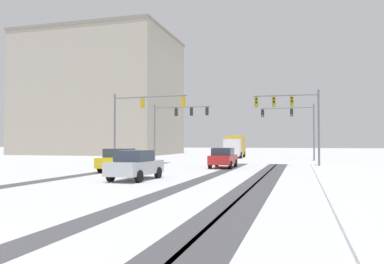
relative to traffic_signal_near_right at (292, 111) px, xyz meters
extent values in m
cube|color=#4C4C51|center=(-4.64, -13.80, -4.77)|extent=(0.96, 34.99, 0.01)
cube|color=#4C4C51|center=(-12.57, -13.80, -4.77)|extent=(1.12, 34.99, 0.01)
cube|color=#4C4C51|center=(-1.81, -13.80, -4.77)|extent=(0.77, 34.99, 0.01)
cube|color=#4C4C51|center=(-1.02, -13.80, -4.77)|extent=(1.05, 34.99, 0.01)
cube|color=white|center=(3.58, -15.39, -4.71)|extent=(4.00, 34.99, 0.12)
cylinder|color=slate|center=(2.18, 0.11, -1.52)|extent=(0.18, 0.18, 6.50)
cylinder|color=slate|center=(-0.54, 0.00, 1.33)|extent=(5.44, 0.34, 0.12)
cube|color=#B79319|center=(0.00, 0.02, 0.78)|extent=(0.33, 0.25, 0.90)
sphere|color=black|center=(0.01, -0.14, 1.08)|extent=(0.20, 0.20, 0.20)
sphere|color=black|center=(0.01, -0.14, 0.78)|extent=(0.20, 0.20, 0.20)
sphere|color=green|center=(0.01, -0.14, 0.48)|extent=(0.20, 0.20, 0.20)
cube|color=#B79319|center=(-1.49, -0.04, 0.78)|extent=(0.33, 0.25, 0.90)
sphere|color=black|center=(-1.48, -0.20, 1.08)|extent=(0.20, 0.20, 0.20)
sphere|color=black|center=(-1.48, -0.20, 0.78)|extent=(0.20, 0.20, 0.20)
sphere|color=green|center=(-1.48, -0.20, 0.48)|extent=(0.20, 0.20, 0.20)
cube|color=#B79319|center=(-2.99, -0.10, 0.78)|extent=(0.33, 0.25, 0.90)
sphere|color=black|center=(-2.98, -0.26, 1.08)|extent=(0.20, 0.20, 0.20)
sphere|color=black|center=(-2.98, -0.26, 0.78)|extent=(0.20, 0.20, 0.20)
sphere|color=green|center=(-2.98, -0.26, 0.48)|extent=(0.20, 0.20, 0.20)
cylinder|color=slate|center=(-15.67, -1.89, -1.52)|extent=(0.18, 0.18, 6.50)
cylinder|color=slate|center=(-12.16, -2.11, 1.33)|extent=(7.03, 0.55, 0.12)
cube|color=#B79319|center=(-12.86, -2.07, 0.78)|extent=(0.33, 0.26, 0.90)
sphere|color=black|center=(-12.85, -1.91, 1.08)|extent=(0.20, 0.20, 0.20)
sphere|color=black|center=(-12.85, -1.91, 0.78)|extent=(0.20, 0.20, 0.20)
sphere|color=green|center=(-12.85, -1.91, 0.48)|extent=(0.20, 0.20, 0.20)
cube|color=#B79319|center=(-9.00, -2.30, 0.78)|extent=(0.33, 0.26, 0.90)
sphere|color=black|center=(-8.99, -2.14, 1.08)|extent=(0.20, 0.20, 0.20)
sphere|color=black|center=(-8.99, -2.14, 0.78)|extent=(0.20, 0.20, 0.20)
sphere|color=green|center=(-8.99, -2.14, 0.48)|extent=(0.20, 0.20, 0.20)
cylinder|color=slate|center=(2.18, 12.11, -1.52)|extent=(0.18, 0.18, 6.50)
cylinder|color=slate|center=(-0.88, 12.33, 1.33)|extent=(6.13, 0.57, 0.12)
cube|color=black|center=(-0.27, 12.29, 0.78)|extent=(0.34, 0.26, 0.90)
sphere|color=black|center=(-0.28, 12.13, 1.08)|extent=(0.20, 0.20, 0.20)
sphere|color=black|center=(-0.28, 12.13, 0.78)|extent=(0.20, 0.20, 0.20)
sphere|color=green|center=(-0.28, 12.13, 0.48)|extent=(0.20, 0.20, 0.20)
cube|color=black|center=(-3.64, 12.54, 0.78)|extent=(0.34, 0.26, 0.90)
sphere|color=black|center=(-3.65, 12.38, 1.08)|extent=(0.20, 0.20, 0.20)
sphere|color=black|center=(-3.65, 12.38, 0.78)|extent=(0.20, 0.20, 0.20)
sphere|color=green|center=(-3.65, 12.38, 0.48)|extent=(0.20, 0.20, 0.20)
cylinder|color=slate|center=(-15.67, 8.11, -1.52)|extent=(0.18, 0.18, 6.50)
cylinder|color=slate|center=(-12.35, 8.06, 1.33)|extent=(6.64, 0.21, 0.12)
cube|color=black|center=(-13.02, 8.07, 0.78)|extent=(0.32, 0.24, 0.90)
sphere|color=black|center=(-13.02, 8.23, 1.08)|extent=(0.20, 0.20, 0.20)
sphere|color=black|center=(-13.02, 8.23, 0.78)|extent=(0.20, 0.20, 0.20)
sphere|color=green|center=(-13.02, 8.23, 0.48)|extent=(0.20, 0.20, 0.20)
cube|color=black|center=(-11.19, 8.05, 0.78)|extent=(0.32, 0.24, 0.90)
sphere|color=black|center=(-11.19, 8.21, 1.08)|extent=(0.20, 0.20, 0.20)
sphere|color=black|center=(-11.19, 8.21, 0.78)|extent=(0.20, 0.20, 0.20)
sphere|color=green|center=(-11.19, 8.21, 0.48)|extent=(0.20, 0.20, 0.20)
cube|color=black|center=(-9.37, 8.02, 0.78)|extent=(0.32, 0.24, 0.90)
sphere|color=black|center=(-9.37, 8.18, 1.08)|extent=(0.20, 0.20, 0.20)
sphere|color=black|center=(-9.37, 8.18, 0.78)|extent=(0.20, 0.20, 0.20)
sphere|color=green|center=(-9.37, 8.18, 0.48)|extent=(0.20, 0.20, 0.20)
cube|color=red|center=(-5.36, -3.03, -4.10)|extent=(1.72, 4.11, 0.70)
cube|color=#2D3847|center=(-5.36, -3.18, -3.45)|extent=(1.57, 1.91, 0.60)
cylinder|color=black|center=(-6.18, -1.76, -4.45)|extent=(0.22, 0.64, 0.64)
cylinder|color=black|center=(-4.56, -1.75, -4.45)|extent=(0.22, 0.64, 0.64)
cylinder|color=black|center=(-6.16, -4.31, -4.45)|extent=(0.22, 0.64, 0.64)
cylinder|color=black|center=(-4.55, -4.30, -4.45)|extent=(0.22, 0.64, 0.64)
cube|color=yellow|center=(-11.60, -8.94, -4.10)|extent=(1.83, 4.15, 0.70)
cube|color=#2D3847|center=(-11.60, -9.09, -3.45)|extent=(1.62, 1.95, 0.60)
cylinder|color=black|center=(-12.37, -7.65, -4.45)|extent=(0.24, 0.65, 0.64)
cylinder|color=black|center=(-10.75, -7.70, -4.45)|extent=(0.24, 0.65, 0.64)
cylinder|color=black|center=(-12.45, -10.19, -4.45)|extent=(0.24, 0.65, 0.64)
cylinder|color=black|center=(-10.83, -10.24, -4.45)|extent=(0.24, 0.65, 0.64)
cube|color=#B7BABF|center=(-8.03, -14.28, -4.10)|extent=(1.83, 4.15, 0.70)
cube|color=#2D3847|center=(-8.03, -14.43, -3.45)|extent=(1.62, 1.95, 0.60)
cylinder|color=black|center=(-8.80, -12.98, -4.45)|extent=(0.24, 0.65, 0.64)
cylinder|color=black|center=(-7.18, -13.04, -4.45)|extent=(0.24, 0.65, 0.64)
cylinder|color=black|center=(-8.88, -15.52, -4.45)|extent=(0.24, 0.65, 0.64)
cylinder|color=black|center=(-7.26, -15.58, -4.45)|extent=(0.24, 0.65, 0.64)
cube|color=silver|center=(-7.80, 15.55, -3.30)|extent=(2.19, 2.29, 2.10)
cube|color=gold|center=(-7.97, 19.25, -3.05)|extent=(2.42, 5.29, 2.60)
cylinder|color=black|center=(-6.81, 16.04, -4.35)|extent=(0.32, 0.85, 0.84)
cylinder|color=black|center=(-8.83, 15.95, -4.35)|extent=(0.32, 0.85, 0.84)
cylinder|color=black|center=(-7.02, 20.72, -4.35)|extent=(0.32, 0.85, 0.84)
cylinder|color=black|center=(-9.04, 20.63, -4.35)|extent=(0.32, 0.85, 0.84)
cube|color=#A89E8E|center=(-33.85, 28.23, 5.58)|extent=(25.48, 18.68, 20.71)
cube|color=gray|center=(-33.85, 28.23, 16.19)|extent=(25.78, 18.98, 0.50)
camera|label=1|loc=(0.67, -33.67, -2.74)|focal=35.89mm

